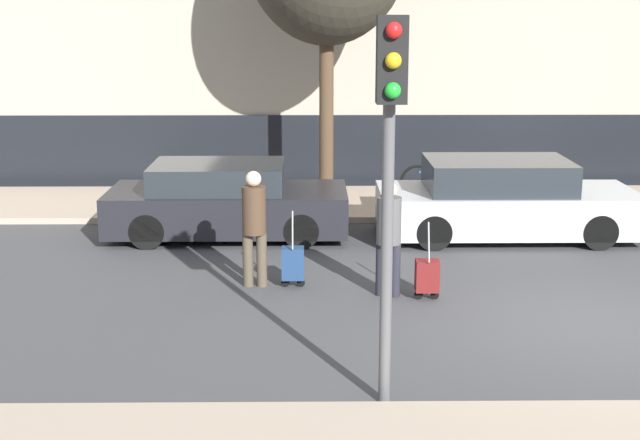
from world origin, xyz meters
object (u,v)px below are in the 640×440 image
(trolley_left, at_px, (293,263))
(traffic_light, at_px, (390,136))
(parked_car_0, at_px, (226,202))
(pedestrian_left, at_px, (254,222))
(parked_bicycle, at_px, (443,181))
(pedestrian_right, at_px, (389,232))
(parked_car_1, at_px, (504,201))
(trolley_right, at_px, (427,276))

(trolley_left, distance_m, traffic_light, 4.76)
(parked_car_0, xyz_separation_m, traffic_light, (2.23, -6.94, 2.13))
(pedestrian_left, distance_m, parked_bicycle, 6.48)
(pedestrian_left, bearing_deg, trolley_left, 179.94)
(pedestrian_right, xyz_separation_m, traffic_light, (-0.33, -3.57, 1.83))
(trolley_left, height_order, pedestrian_right, pedestrian_right)
(parked_car_0, xyz_separation_m, parked_car_1, (4.86, -0.12, 0.03))
(pedestrian_right, bearing_deg, trolley_right, 179.93)
(trolley_right, bearing_deg, parked_car_0, 131.06)
(pedestrian_right, bearing_deg, pedestrian_left, 3.78)
(pedestrian_left, bearing_deg, pedestrian_right, 170.29)
(trolley_left, distance_m, parked_bicycle, 6.21)
(parked_car_0, distance_m, parked_bicycle, 4.88)
(trolley_right, bearing_deg, pedestrian_left, 165.37)
(traffic_light, bearing_deg, parked_car_0, 107.78)
(trolley_right, height_order, traffic_light, traffic_light)
(pedestrian_left, xyz_separation_m, trolley_left, (0.55, -0.04, -0.61))
(pedestrian_right, bearing_deg, parked_car_0, -35.25)
(parked_car_1, bearing_deg, trolley_left, -142.06)
(parked_car_1, height_order, trolley_left, parked_car_1)
(parked_car_1, height_order, pedestrian_left, pedestrian_left)
(trolley_right, xyz_separation_m, traffic_light, (-0.86, -3.40, 2.41))
(pedestrian_right, height_order, parked_bicycle, pedestrian_right)
(parked_car_1, height_order, traffic_light, traffic_light)
(parked_car_0, bearing_deg, traffic_light, -72.22)
(pedestrian_right, relative_size, trolley_right, 1.48)
(traffic_light, bearing_deg, pedestrian_right, 84.66)
(pedestrian_left, distance_m, pedestrian_right, 1.94)
(parked_car_1, distance_m, traffic_light, 7.61)
(trolley_left, xyz_separation_m, traffic_light, (1.00, -3.99, 2.40))
(parked_car_0, height_order, parked_bicycle, parked_car_0)
(parked_car_1, height_order, pedestrian_right, pedestrian_right)
(traffic_light, bearing_deg, pedestrian_left, 111.04)
(parked_car_1, relative_size, traffic_light, 1.15)
(parked_car_0, bearing_deg, trolley_left, -67.45)
(parked_car_0, distance_m, pedestrian_right, 4.24)
(parked_car_1, relative_size, trolley_left, 3.95)
(parked_car_1, xyz_separation_m, traffic_light, (-2.63, -6.82, 2.10))
(pedestrian_left, xyz_separation_m, trolley_right, (2.41, -0.63, -0.62))
(parked_car_1, bearing_deg, trolley_right, -117.44)
(parked_car_1, xyz_separation_m, trolley_left, (-3.63, -2.83, -0.30))
(parked_car_0, height_order, trolley_left, parked_car_0)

